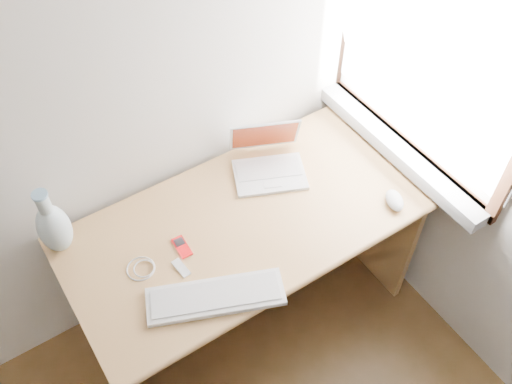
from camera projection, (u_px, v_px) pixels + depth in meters
window at (426, 49)px, 2.04m from camera, size 0.11×0.99×1.10m
desk at (233, 238)px, 2.42m from camera, size 1.40×0.70×0.74m
laptop at (265, 162)px, 2.35m from camera, size 0.35×0.35×0.20m
external_keyboard at (216, 296)px, 1.98m from camera, size 0.50×0.32×0.02m
mouse at (395, 200)px, 2.25m from camera, size 0.11×0.13×0.04m
ipod at (182, 247)px, 2.13m from camera, size 0.05×0.10×0.01m
cable_coil at (141, 269)px, 2.07m from camera, size 0.11×0.11×0.01m
remote at (181, 268)px, 2.07m from camera, size 0.04×0.09×0.01m
vase at (54, 227)px, 2.04m from camera, size 0.12×0.12×0.31m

